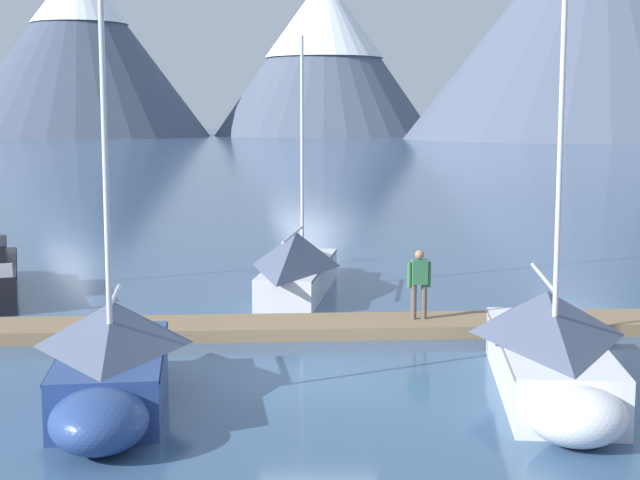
% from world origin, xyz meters
% --- Properties ---
extents(ground_plane, '(700.00, 700.00, 0.00)m').
position_xyz_m(ground_plane, '(0.00, 0.00, 0.00)').
color(ground_plane, '#38567A').
extents(mountain_west_summit, '(61.80, 61.80, 42.01)m').
position_xyz_m(mountain_west_summit, '(-59.61, 216.88, 21.65)').
color(mountain_west_summit, '#424C60').
rests_on(mountain_west_summit, ground).
extents(mountain_central_massif, '(56.20, 56.20, 40.16)m').
position_xyz_m(mountain_central_massif, '(-0.91, 230.32, 21.33)').
color(mountain_central_massif, '#4C566B').
rests_on(mountain_central_massif, ground).
extents(mountain_shoulder_ridge, '(84.31, 84.31, 53.22)m').
position_xyz_m(mountain_shoulder_ridge, '(58.76, 194.72, 27.15)').
color(mountain_shoulder_ridge, '#4C566B').
rests_on(mountain_shoulder_ridge, ground).
extents(dock, '(21.96, 3.55, 0.30)m').
position_xyz_m(dock, '(0.00, 4.00, 0.15)').
color(dock, '#846B4C').
rests_on(dock, ground).
extents(sailboat_second_berth, '(2.56, 6.00, 8.16)m').
position_xyz_m(sailboat_second_berth, '(-3.65, -2.08, 0.85)').
color(sailboat_second_berth, navy).
rests_on(sailboat_second_berth, ground).
extents(sailboat_mid_dock_port, '(2.40, 7.58, 7.53)m').
position_xyz_m(sailboat_mid_dock_port, '(-0.63, 9.28, 0.89)').
color(sailboat_mid_dock_port, silver).
rests_on(sailboat_mid_dock_port, ground).
extents(sailboat_mid_dock_starboard, '(2.49, 6.92, 7.92)m').
position_xyz_m(sailboat_mid_dock_starboard, '(4.40, -1.02, 0.88)').
color(sailboat_mid_dock_starboard, white).
rests_on(sailboat_mid_dock_starboard, ground).
extents(person_on_dock, '(0.58, 0.29, 1.69)m').
position_xyz_m(person_on_dock, '(2.41, 4.21, 1.26)').
color(person_on_dock, brown).
rests_on(person_on_dock, dock).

